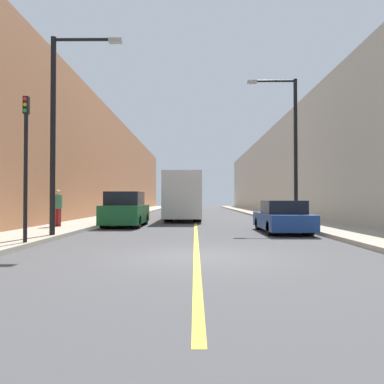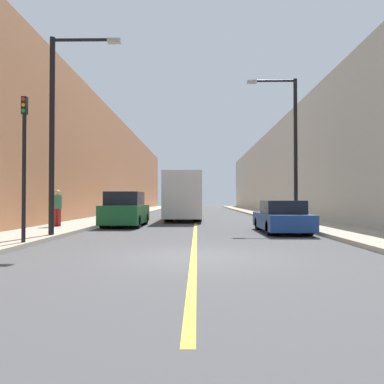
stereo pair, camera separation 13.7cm
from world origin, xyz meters
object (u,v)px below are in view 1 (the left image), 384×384
Objects in this scene: bus at (184,196)px; traffic_light at (26,163)px; pedestrian at (58,207)px; car_right_near at (282,218)px; parked_suv_left at (126,210)px; street_lamp_left at (59,121)px; street_lamp_right at (291,141)px.

traffic_light is at bearing -104.93° from bus.
car_right_near is at bearing -8.42° from pedestrian.
traffic_light reaches higher than pedestrian.
parked_suv_left is at bearing 35.39° from pedestrian.
parked_suv_left is at bearing 80.82° from traffic_light.
pedestrian is (-10.72, 1.59, 0.44)m from car_right_near.
car_right_near is at bearing 17.24° from street_lamp_left.
pedestrian is (-12.02, -1.78, -3.55)m from street_lamp_right.
traffic_light is at bearing -93.27° from street_lamp_left.
street_lamp_left reaches higher than parked_suv_left.
parked_suv_left is 8.59m from car_right_near.
street_lamp_left reaches higher than pedestrian.
pedestrian reaches higher than parked_suv_left.
car_right_near is (7.75, -3.70, -0.23)m from parked_suv_left.
street_lamp_left reaches higher than traffic_light.
parked_suv_left is 3.66m from pedestrian.
car_right_near is 0.62× the size of street_lamp_left.
bus is 6.41× the size of pedestrian.
parked_suv_left reaches higher than car_right_near.
traffic_light reaches higher than parked_suv_left.
bus is at bearing 126.65° from street_lamp_right.
street_lamp_left is (-1.31, -6.51, 3.57)m from parked_suv_left.
parked_suv_left is 1.02× the size of car_right_near.
pedestrian is at bearing 110.77° from street_lamp_left.
parked_suv_left is 1.03× the size of traffic_light.
bus is at bearing 75.07° from traffic_light.
bus reaches higher than car_right_near.
street_lamp_left is at bearing -69.23° from pedestrian.
bus is 2.49× the size of car_right_near.
traffic_light is at bearing -77.45° from pedestrian.
street_lamp_left is at bearing -101.37° from parked_suv_left.
street_lamp_right reaches higher than traffic_light.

